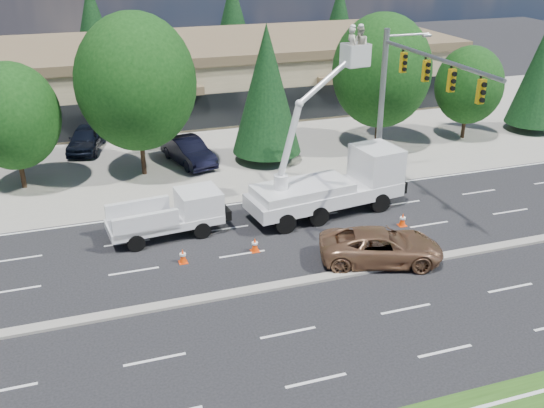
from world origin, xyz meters
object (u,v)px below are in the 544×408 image
object	(u,v)px
signal_mast	(403,91)
bucket_truck	(336,176)
minivan	(381,246)
utility_pickup	(173,218)

from	to	relation	value
signal_mast	bucket_truck	xyz separation A→B (m)	(-3.99, -0.76, -4.05)
minivan	signal_mast	bearing A→B (deg)	-15.65
minivan	utility_pickup	bearing A→B (deg)	73.87
bucket_truck	minivan	world-z (taller)	bucket_truck
utility_pickup	signal_mast	bearing A→B (deg)	-2.13
signal_mast	bucket_truck	distance (m)	5.74
signal_mast	utility_pickup	xyz separation A→B (m)	(-12.69, -0.80, -5.18)
signal_mast	minivan	world-z (taller)	signal_mast
signal_mast	utility_pickup	bearing A→B (deg)	-176.38
bucket_truck	minivan	size ratio (longest dim) A/B	1.75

